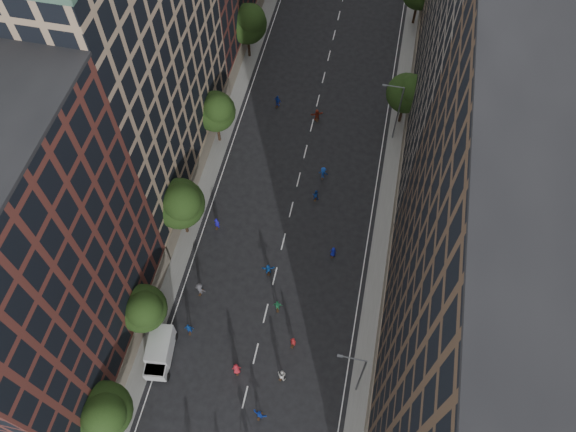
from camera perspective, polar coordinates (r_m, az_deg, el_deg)
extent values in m
plane|color=black|center=(71.83, 1.71, 6.27)|extent=(240.00, 240.00, 0.00)
cube|color=slate|center=(78.62, -6.02, 11.89)|extent=(4.00, 105.00, 0.15)
cube|color=slate|center=(76.43, 11.78, 9.04)|extent=(4.00, 105.00, 0.15)
cube|color=#50241E|center=(51.12, -26.16, -5.55)|extent=(14.00, 22.00, 30.00)
cube|color=#987D63|center=(61.22, -17.22, 15.17)|extent=(14.00, 26.00, 34.00)
cube|color=#493627|center=(44.42, 20.78, -8.63)|extent=(14.00, 30.00, 36.00)
cube|color=#685F56|center=(63.50, 20.58, 15.15)|extent=(14.00, 28.00, 33.00)
cylinder|color=black|center=(57.90, -17.27, -19.18)|extent=(0.36, 0.36, 3.96)
sphere|color=black|center=(54.53, -18.27, -18.29)|extent=(5.20, 5.20, 5.20)
sphere|color=black|center=(53.03, -18.22, -18.66)|extent=(3.90, 3.90, 3.90)
cylinder|color=black|center=(60.22, -13.85, -10.33)|extent=(0.36, 0.36, 3.70)
sphere|color=black|center=(57.20, -14.54, -9.07)|extent=(4.80, 4.80, 4.80)
sphere|color=black|center=(55.78, -14.39, -9.16)|extent=(3.60, 3.60, 3.60)
cylinder|color=black|center=(64.60, -10.44, -0.62)|extent=(0.36, 0.36, 4.22)
sphere|color=black|center=(61.42, -10.99, 1.25)|extent=(5.60, 5.60, 5.60)
sphere|color=black|center=(59.79, -10.74, 1.43)|extent=(4.20, 4.20, 4.20)
cylinder|color=black|center=(72.31, -7.10, 8.60)|extent=(0.36, 0.36, 3.87)
sphere|color=black|center=(69.70, -7.40, 10.49)|extent=(5.00, 5.00, 5.00)
sphere|color=black|center=(68.31, -7.13, 10.82)|extent=(3.75, 3.75, 3.75)
cylinder|color=black|center=(82.96, -4.00, 16.92)|extent=(0.36, 0.36, 4.05)
sphere|color=black|center=(80.60, -4.17, 18.89)|extent=(5.40, 5.40, 5.40)
sphere|color=black|center=(79.20, -3.83, 19.35)|extent=(4.05, 4.05, 4.05)
cylinder|color=black|center=(75.41, 11.46, 10.32)|extent=(0.36, 0.36, 3.74)
sphere|color=black|center=(72.99, 11.92, 12.11)|extent=(5.00, 5.00, 5.00)
sphere|color=black|center=(71.80, 12.56, 12.43)|extent=(3.75, 3.75, 3.75)
cylinder|color=black|center=(90.30, 12.79, 19.51)|extent=(0.36, 0.36, 3.96)
cylinder|color=#595B60|center=(54.36, 7.41, -15.85)|extent=(0.18, 0.18, 9.00)
cylinder|color=#595B60|center=(50.02, 6.59, -14.18)|extent=(2.40, 0.12, 0.12)
cube|color=#595B60|center=(50.03, 5.31, -13.98)|extent=(0.50, 0.22, 0.15)
cylinder|color=#595B60|center=(71.41, 11.10, 10.10)|extent=(0.18, 0.18, 9.00)
cylinder|color=#595B60|center=(68.17, 10.71, 12.82)|extent=(2.40, 0.12, 0.12)
cube|color=#595B60|center=(68.17, 9.78, 12.96)|extent=(0.50, 0.22, 0.15)
cube|color=silver|center=(59.34, -12.83, -12.76)|extent=(2.68, 4.09, 2.35)
cube|color=silver|center=(59.08, -13.23, -15.03)|extent=(2.32, 1.95, 1.50)
cube|color=black|center=(58.44, -13.36, -14.82)|extent=(2.07, 1.61, 0.11)
cylinder|color=black|center=(59.94, -14.17, -15.37)|extent=(0.36, 0.84, 0.81)
cylinder|color=black|center=(59.42, -12.13, -15.67)|extent=(0.36, 0.84, 0.81)
cylinder|color=black|center=(61.11, -13.31, -11.68)|extent=(0.36, 0.84, 0.81)
cylinder|color=black|center=(60.61, -11.33, -11.93)|extent=(0.36, 0.84, 0.81)
imported|color=#13439C|center=(60.15, -10.01, -11.21)|extent=(1.09, 0.59, 1.76)
imported|color=#163BB4|center=(56.97, -2.91, -19.51)|extent=(1.51, 0.80, 1.56)
imported|color=#AC1C29|center=(58.10, -5.26, -15.20)|extent=(1.05, 0.85, 1.87)
imported|color=maroon|center=(58.78, 0.52, -12.65)|extent=(0.71, 0.53, 1.78)
imported|color=silver|center=(57.70, -0.63, -15.82)|extent=(1.12, 1.02, 1.88)
imported|color=#444348|center=(61.64, -8.93, -7.35)|extent=(1.36, 0.94, 1.92)
imported|color=#227446|center=(60.23, -1.06, -9.09)|extent=(1.09, 0.58, 1.77)
imported|color=#13489B|center=(62.16, -2.02, -5.43)|extent=(1.55, 0.84, 1.59)
imported|color=#131B9B|center=(63.35, 4.61, -3.66)|extent=(0.81, 0.58, 1.55)
imported|color=#1913A0|center=(65.41, -7.24, -0.73)|extent=(0.70, 0.52, 1.78)
imported|color=#123899|center=(67.22, 2.82, 2.15)|extent=(0.79, 0.62, 1.60)
imported|color=#143EA7|center=(69.05, 3.60, 4.38)|extent=(1.20, 0.75, 1.78)
imported|color=#1532AE|center=(76.60, -1.06, 11.57)|extent=(1.12, 0.73, 1.78)
imported|color=maroon|center=(74.99, 2.96, 10.19)|extent=(1.72, 1.14, 1.78)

